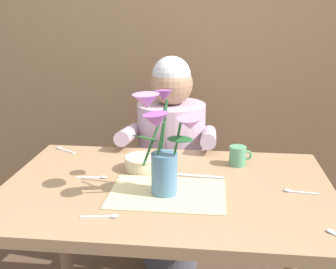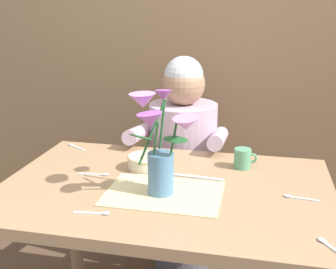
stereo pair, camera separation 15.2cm
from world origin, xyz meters
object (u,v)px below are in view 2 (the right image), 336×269
seated_person (183,168)px  dinner_knife (199,177)px  ceramic_bowl (144,162)px  coffee_cup (243,158)px  flower_vase (159,144)px

seated_person → dinner_knife: seated_person is taller
ceramic_bowl → coffee_cup: coffee_cup is taller
ceramic_bowl → coffee_cup: bearing=13.8°
flower_vase → ceramic_bowl: flower_vase is taller
coffee_cup → ceramic_bowl: bearing=-166.2°
seated_person → flower_vase: 0.78m
seated_person → flower_vase: bearing=-83.0°
seated_person → dinner_knife: bearing=-69.8°
seated_person → coffee_cup: 0.54m
flower_vase → ceramic_bowl: size_ratio=2.62×
seated_person → coffee_cup: seated_person is taller
flower_vase → seated_person: bearing=93.7°
flower_vase → dinner_knife: size_ratio=1.87×
ceramic_bowl → flower_vase: bearing=-62.1°
ceramic_bowl → dinner_knife: ceramic_bowl is taller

